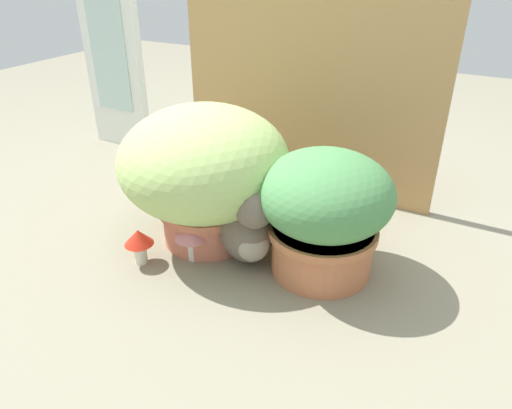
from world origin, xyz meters
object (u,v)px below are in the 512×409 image
Objects in this scene: leafy_planter at (325,210)px; cat at (246,225)px; grass_planter at (205,169)px; mushroom_ornament_red at (139,240)px; mushroom_ornament_pink at (192,234)px.

leafy_planter reaches higher than cat.
grass_planter reaches higher than cat.
grass_planter is 0.22m from cat.
leafy_planter is at bearing 1.81° from grass_planter.
grass_planter is 4.56× the size of mushroom_ornament_red.
mushroom_ornament_pink is 0.16m from mushroom_ornament_red.
leafy_planter is 3.12× the size of mushroom_ornament_pink.
grass_planter is at bearing 63.85° from mushroom_ornament_red.
leafy_planter is 0.57m from mushroom_ornament_red.
grass_planter reaches higher than mushroom_ornament_red.
cat is (0.17, -0.04, -0.14)m from grass_planter.
grass_planter is 0.40m from leafy_planter.
mushroom_ornament_pink is at bearing -150.29° from cat.
mushroom_ornament_pink is (-0.38, -0.14, -0.12)m from leafy_planter.
mushroom_ornament_red is at bearing -116.15° from grass_planter.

